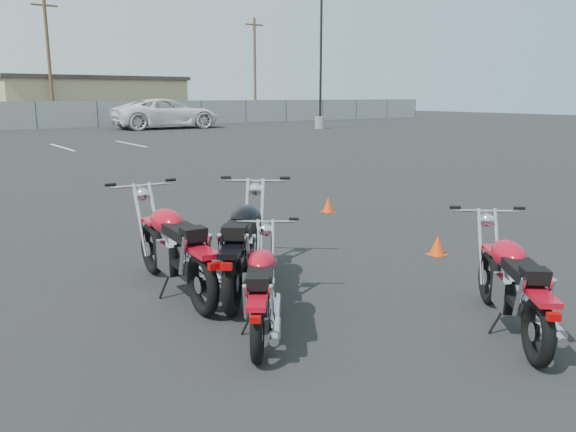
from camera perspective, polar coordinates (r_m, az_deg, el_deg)
ground at (r=6.76m, az=1.53°, el=-6.48°), size 120.00×120.00×0.00m
motorcycle_front_red at (r=6.31m, az=-11.39°, el=-3.23°), size 0.89×2.30×1.12m
motorcycle_second_black at (r=6.32m, az=-4.44°, el=-2.93°), size 1.81×2.07×1.14m
motorcycle_third_red at (r=5.21m, az=-2.64°, el=-7.48°), size 1.36×1.69×0.90m
motorcycle_rear_red at (r=5.60m, az=21.90°, el=-6.46°), size 1.59×1.82×1.00m
training_cone_near at (r=10.63m, az=4.11°, el=1.15°), size 0.23×0.23×0.28m
training_cone_extra at (r=8.01m, az=14.93°, el=-2.89°), size 0.23×0.23×0.27m
light_pole_east at (r=37.83m, az=3.33°, el=13.60°), size 0.80×0.70×11.64m
tan_building_east at (r=51.05m, az=-19.60°, el=11.12°), size 14.40×9.40×3.70m
utility_pole_c at (r=45.29m, az=-23.11°, el=14.40°), size 1.80×0.24×9.00m
utility_pole_d at (r=53.09m, az=-3.39°, el=14.84°), size 1.80×0.24×9.00m
white_van at (r=38.88m, az=-12.27°, el=10.96°), size 3.52×8.24×3.09m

